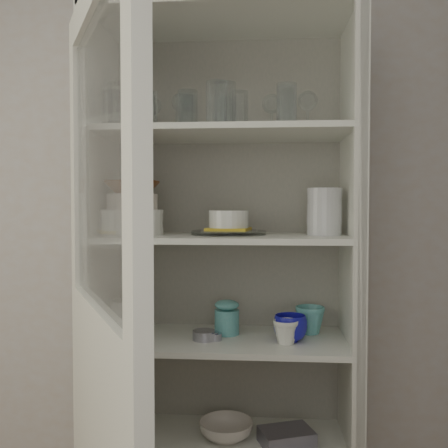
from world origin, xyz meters
The scene contains 35 objects.
wall_back centered at (0.00, 1.50, 1.30)m, with size 3.60×0.02×2.60m, color #AA9C8E.
pantry_cabinet centered at (0.20, 1.34, 0.94)m, with size 1.00×0.45×2.10m.
cupboard_door centered at (-0.09, 0.65, 0.87)m, with size 0.46×0.81×2.00m.
tumbler_0 centered at (-0.21, 1.17, 1.73)m, with size 0.07×0.07×0.14m, color silver.
tumbler_1 centered at (-0.17, 1.12, 1.74)m, with size 0.08×0.08×0.15m, color silver.
tumbler_2 centered at (-0.07, 1.16, 1.73)m, with size 0.06×0.06×0.13m, color silver.
tumbler_3 centered at (0.21, 1.15, 1.74)m, with size 0.08×0.08×0.15m, color silver.
tumbler_4 centered at (0.19, 1.11, 1.74)m, with size 0.08×0.08×0.15m, color silver.
tumbler_5 centered at (0.43, 1.14, 1.73)m, with size 0.07×0.07×0.15m, color silver.
tumbler_6 centered at (0.44, 1.16, 1.73)m, with size 0.07×0.07×0.14m, color silver.
tumbler_7 centered at (-0.21, 1.28, 1.74)m, with size 0.08×0.08×0.15m, color silver.
tumbler_8 centered at (0.06, 1.24, 1.74)m, with size 0.08×0.08×0.15m, color silver.
tumbler_9 centered at (0.05, 1.28, 1.73)m, with size 0.07×0.07×0.14m, color silver.
tumbler_10 centered at (0.21, 1.28, 1.73)m, with size 0.07×0.07×0.13m, color silver.
tumbler_11 centered at (0.26, 1.25, 1.73)m, with size 0.07×0.07×0.14m, color silver.
goblet_0 centered at (-0.10, 1.36, 1.75)m, with size 0.08×0.08×0.17m, color silver, non-canonical shape.
goblet_1 centered at (0.02, 1.35, 1.75)m, with size 0.08×0.08×0.18m, color silver, non-canonical shape.
goblet_2 centered at (0.38, 1.38, 1.75)m, with size 0.08×0.08×0.18m, color silver, non-canonical shape.
goblet_3 centered at (0.52, 1.34, 1.75)m, with size 0.08×0.08×0.18m, color silver, non-canonical shape.
plate_stack_front centered at (-0.15, 1.24, 1.31)m, with size 0.24×0.24×0.10m, color white.
plate_stack_back centered at (-0.21, 1.38, 1.31)m, with size 0.22×0.22×0.10m, color white.
cream_bowl centered at (-0.15, 1.24, 1.39)m, with size 0.19×0.19×0.06m, color beige.
terracotta_bowl centered at (-0.15, 1.24, 1.44)m, with size 0.21×0.21×0.05m, color #633212.
glass_platter centered at (0.22, 1.28, 1.27)m, with size 0.29×0.29×0.02m, color silver.
yellow_trivet centered at (0.22, 1.28, 1.28)m, with size 0.16×0.16×0.01m, color gold.
white_ramekin centered at (0.22, 1.28, 1.32)m, with size 0.15×0.15×0.07m, color white.
grey_bowl_stack centered at (0.58, 1.27, 1.35)m, with size 0.13×0.13×0.18m, color silver.
mug_blue centered at (0.46, 1.23, 0.91)m, with size 0.13×0.13×0.10m, color #101C9C.
mug_teal centered at (0.54, 1.35, 0.92)m, with size 0.12×0.12×0.11m, color teal.
mug_white centered at (0.44, 1.19, 0.91)m, with size 0.10×0.10×0.09m, color white.
teal_jar centered at (0.21, 1.31, 0.92)m, with size 0.10×0.10×0.12m.
measuring_cups centered at (0.13, 1.22, 0.88)m, with size 0.09×0.09×0.04m, color #9999AA.
white_canister centered at (-0.21, 1.32, 0.93)m, with size 0.11×0.11×0.13m, color white.
cream_dish centered at (0.21, 1.27, 0.49)m, with size 0.21×0.21×0.07m, color beige.
tin_box centered at (0.44, 1.23, 0.49)m, with size 0.19×0.14×0.06m, color gray.
Camera 1 is at (0.35, -0.65, 1.38)m, focal length 40.00 mm.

